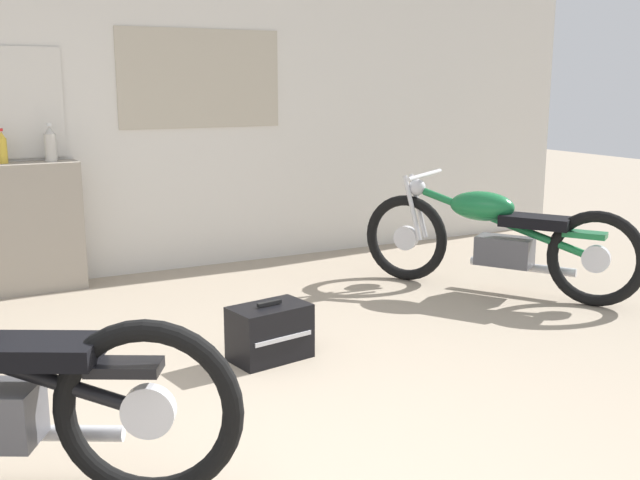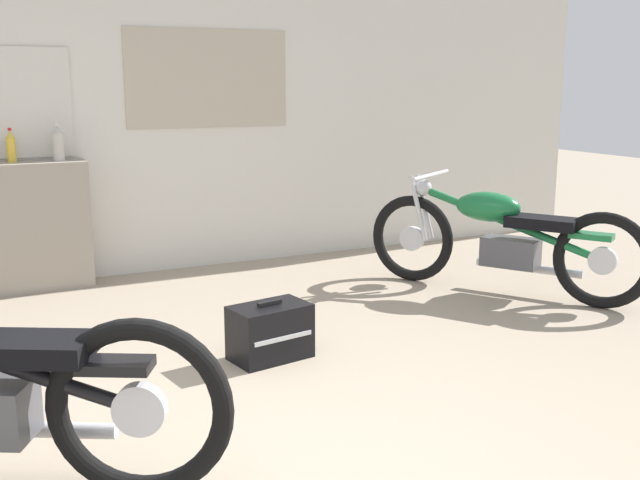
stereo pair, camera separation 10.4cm
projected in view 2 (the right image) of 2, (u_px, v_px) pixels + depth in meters
name	position (u px, v px, depth m)	size (l,w,h in m)	color
wall_back	(62.00, 101.00, 5.70)	(10.00, 0.07, 2.80)	silver
bottle_center	(11.00, 147.00, 5.47)	(0.06, 0.06, 0.25)	gold
bottle_right_center	(58.00, 144.00, 5.58)	(0.09, 0.09, 0.29)	#B7B2A8
motorcycle_green	(502.00, 238.00, 5.50)	(1.21, 1.83, 0.87)	black
hard_case_black	(270.00, 332.00, 4.25)	(0.48, 0.34, 0.34)	black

